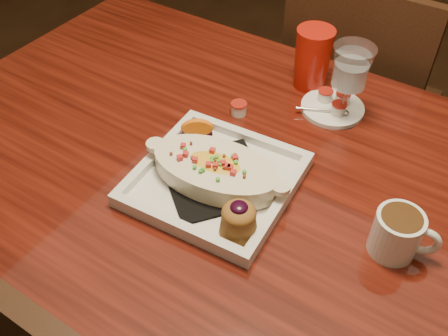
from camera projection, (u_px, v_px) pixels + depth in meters
The scene contains 8 objects.
table at pixel (252, 200), 1.07m from camera, with size 1.50×0.90×0.75m.
chair_far at pixel (354, 104), 1.55m from camera, with size 0.42×0.42×0.93m.
plate at pixel (217, 176), 0.94m from camera, with size 0.31×0.31×0.08m.
coffee_mug at pixel (398, 233), 0.83m from camera, with size 0.11×0.08×0.09m.
goblet at pixel (351, 72), 1.02m from camera, with size 0.09×0.09×0.18m.
saucer at pixel (332, 106), 1.13m from camera, with size 0.14×0.14×0.10m.
creamer_loose at pixel (239, 108), 1.11m from camera, with size 0.04×0.04×0.03m.
red_tumbler at pixel (312, 59), 1.15m from camera, with size 0.09×0.09×0.15m, color #B7180D.
Camera 1 is at (0.34, -0.63, 1.45)m, focal length 40.00 mm.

